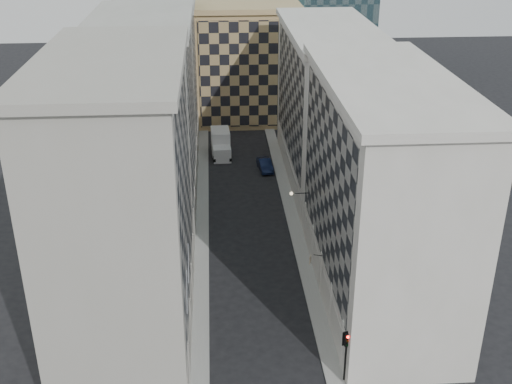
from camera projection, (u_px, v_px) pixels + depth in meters
name	position (u px, v px, depth m)	size (l,w,h in m)	color
sidewalk_west	(202.00, 222.00, 73.52)	(1.50, 100.00, 0.15)	gray
sidewalk_east	(293.00, 219.00, 74.18)	(1.50, 100.00, 0.15)	gray
bldg_left_a	(124.00, 205.00, 51.02)	(10.80, 22.80, 23.70)	#9C988C
bldg_left_b	(148.00, 121.00, 71.11)	(10.80, 22.80, 22.70)	#9B9990
bldg_left_c	(161.00, 75.00, 91.20)	(10.80, 22.80, 21.70)	#9C988C
bldg_right_a	(380.00, 192.00, 56.63)	(10.80, 26.80, 20.70)	beige
bldg_right_b	(328.00, 106.00, 81.23)	(10.80, 28.80, 19.70)	beige
tan_block	(246.00, 61.00, 104.24)	(16.80, 14.80, 18.80)	tan
flagpoles_left	(188.00, 277.00, 48.44)	(0.10, 6.33, 2.33)	gray
bracket_lamp	(293.00, 193.00, 66.11)	(1.98, 0.36, 0.36)	black
traffic_light	(346.00, 346.00, 48.32)	(0.55, 0.52, 4.43)	black
box_truck	(221.00, 145.00, 91.94)	(2.87, 6.47, 3.49)	silver
dark_car	(265.00, 165.00, 87.16)	(1.62, 4.64, 1.53)	#0E1734
shop_sign	(311.00, 259.00, 58.84)	(1.24, 0.69, 0.79)	black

